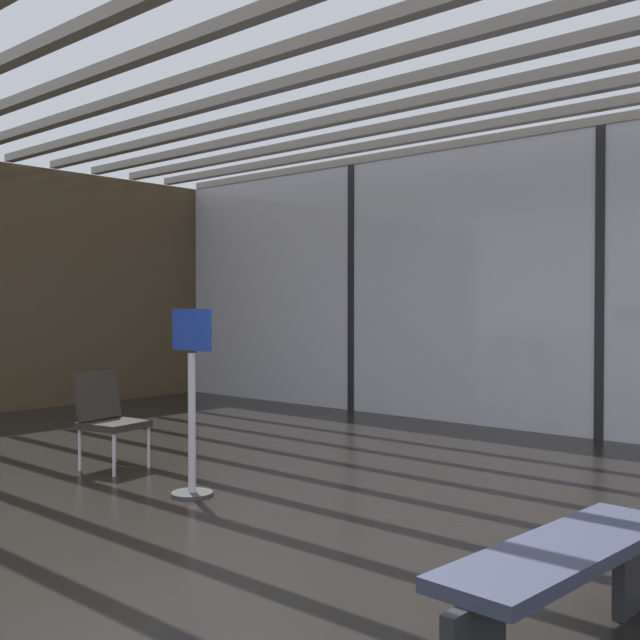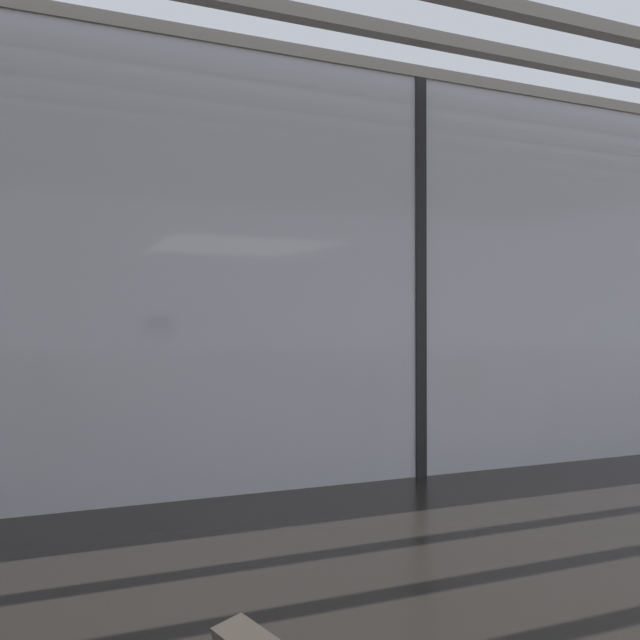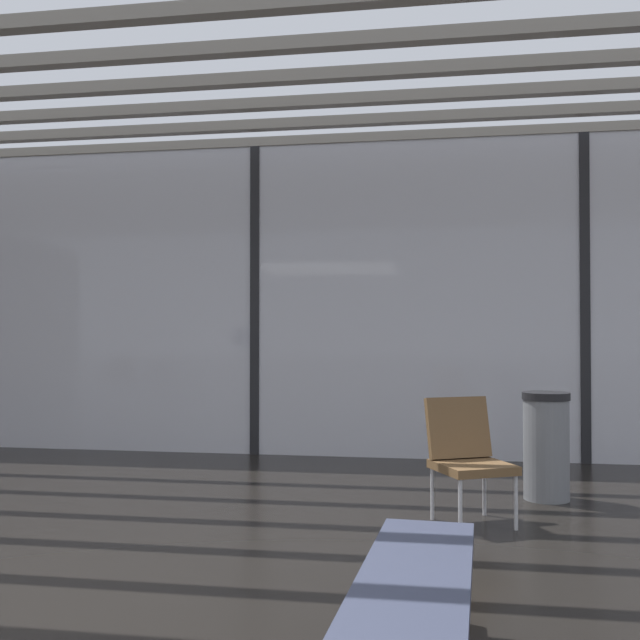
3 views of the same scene
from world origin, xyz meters
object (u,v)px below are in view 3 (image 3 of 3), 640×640
lounge_chair_3 (467,452)px  waiting_bench (415,603)px  parked_airplane (381,289)px  trash_bin (546,445)px

lounge_chair_3 → waiting_bench: lounge_chair_3 is taller
parked_airplane → trash_bin: parked_airplane is taller
trash_bin → waiting_bench: bearing=-105.3°
parked_airplane → waiting_bench: bearing=-84.8°
lounge_chair_3 → waiting_bench: (-0.28, -2.62, -0.13)m
parked_airplane → trash_bin: bearing=-75.8°
lounge_chair_3 → trash_bin: (0.66, 0.80, -0.06)m
parked_airplane → lounge_chair_3: 8.75m
lounge_chair_3 → trash_bin: bearing=24.3°
parked_airplane → trash_bin: (1.94, -7.68, -1.75)m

